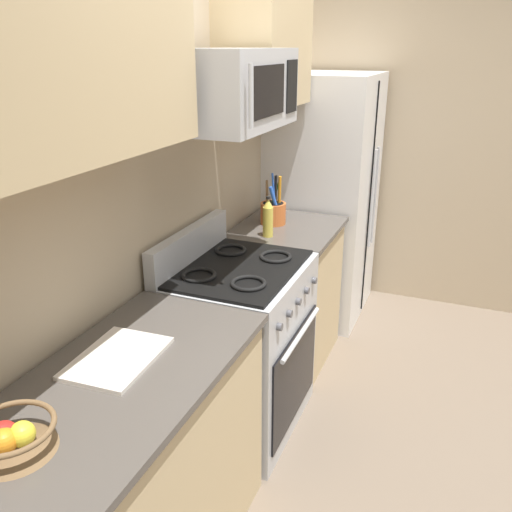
# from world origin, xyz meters

# --- Properties ---
(ground_plane) EXTENTS (16.00, 16.00, 0.00)m
(ground_plane) POSITION_xyz_m (0.00, 0.00, 0.00)
(ground_plane) COLOR #6B5B4C
(wall_back) EXTENTS (8.00, 0.10, 2.60)m
(wall_back) POSITION_xyz_m (0.00, 1.08, 1.30)
(wall_back) COLOR tan
(wall_back) RESTS_ON ground
(counter_left) EXTENTS (1.27, 0.61, 0.91)m
(counter_left) POSITION_xyz_m (-1.03, 0.70, 0.46)
(counter_left) COLOR tan
(counter_left) RESTS_ON ground
(range_oven) EXTENTS (0.76, 0.66, 1.09)m
(range_oven) POSITION_xyz_m (-0.00, 0.70, 0.47)
(range_oven) COLOR #B2B5BA
(range_oven) RESTS_ON ground
(counter_right) EXTENTS (0.71, 0.61, 0.91)m
(counter_right) POSITION_xyz_m (0.74, 0.70, 0.46)
(counter_right) COLOR tan
(counter_right) RESTS_ON ground
(refrigerator) EXTENTS (0.81, 0.72, 1.78)m
(refrigerator) POSITION_xyz_m (1.52, 0.69, 0.89)
(refrigerator) COLOR silver
(refrigerator) RESTS_ON ground
(wall_right) EXTENTS (0.10, 8.00, 2.60)m
(wall_right) POSITION_xyz_m (2.03, 0.00, 1.30)
(wall_right) COLOR tan
(wall_right) RESTS_ON ground
(microwave) EXTENTS (0.70, 0.44, 0.34)m
(microwave) POSITION_xyz_m (-0.00, 0.73, 1.78)
(microwave) COLOR #B2B5BA
(upper_cabinets_left) EXTENTS (1.26, 0.34, 0.68)m
(upper_cabinets_left) POSITION_xyz_m (-1.03, 0.86, 1.97)
(upper_cabinets_left) COLOR tan
(upper_cabinets_right) EXTENTS (0.70, 0.34, 0.68)m
(upper_cabinets_right) POSITION_xyz_m (0.75, 0.86, 1.97)
(upper_cabinets_right) COLOR tan
(utensil_crock) EXTENTS (0.16, 0.16, 0.33)m
(utensil_crock) POSITION_xyz_m (0.77, 0.80, 0.99)
(utensil_crock) COLOR #D1662D
(utensil_crock) RESTS_ON counter_right
(fruit_basket) EXTENTS (0.24, 0.24, 0.11)m
(fruit_basket) POSITION_xyz_m (-1.42, 0.75, 0.96)
(fruit_basket) COLOR brown
(fruit_basket) RESTS_ON counter_left
(cutting_board) EXTENTS (0.38, 0.28, 0.02)m
(cutting_board) POSITION_xyz_m (-0.92, 0.77, 0.92)
(cutting_board) COLOR silver
(cutting_board) RESTS_ON counter_left
(bottle_oil) EXTENTS (0.06, 0.06, 0.24)m
(bottle_oil) POSITION_xyz_m (0.53, 0.75, 1.02)
(bottle_oil) COLOR gold
(bottle_oil) RESTS_ON counter_right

